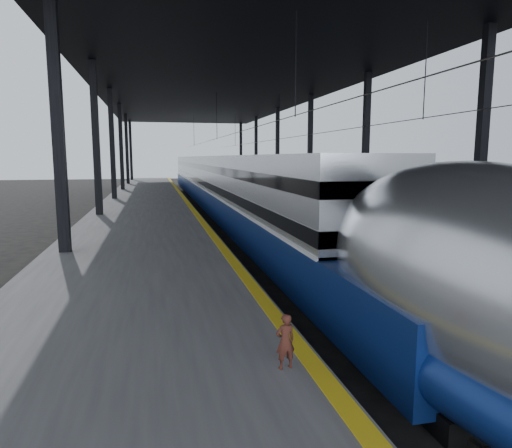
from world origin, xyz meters
name	(u,v)px	position (x,y,z in m)	size (l,w,h in m)	color
ground	(277,319)	(0.00, 0.00, 0.00)	(160.00, 160.00, 0.00)	black
platform	(145,212)	(-3.50, 20.00, 0.50)	(6.00, 80.00, 1.00)	#4C4C4F
yellow_strip	(188,203)	(-0.70, 20.00, 1.00)	(0.30, 80.00, 0.01)	gold
rails	(263,215)	(4.50, 20.00, 0.08)	(6.52, 80.00, 0.16)	slate
canopy	(225,79)	(1.90, 20.00, 9.12)	(18.00, 75.00, 9.47)	black
tgv_train	(221,186)	(2.00, 23.22, 1.93)	(2.89, 65.20, 4.14)	#B5B8BD
second_train	(261,180)	(7.00, 31.46, 1.96)	(2.81, 56.05, 3.87)	navy
child	(285,341)	(-1.14, -4.61, 1.41)	(0.30, 0.20, 0.82)	#4A2118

